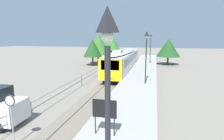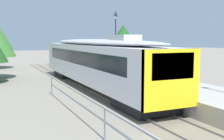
{
  "view_description": "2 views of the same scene",
  "coord_description": "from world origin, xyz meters",
  "px_view_note": "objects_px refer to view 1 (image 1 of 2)",
  "views": [
    {
      "loc": [
        4.94,
        1.51,
        5.67
      ],
      "look_at": [
        0.0,
        22.45,
        1.8
      ],
      "focal_mm": 29.53,
      "sensor_mm": 36.0,
      "label": 1
    },
    {
      "loc": [
        -7.04,
        12.04,
        3.66
      ],
      "look_at": [
        -1.0,
        25.45,
        2.0
      ],
      "focal_mm": 44.44,
      "sensor_mm": 36.0,
      "label": 2
    }
  ],
  "objects_px": {
    "platform_lamp_mid_platform": "(146,48)",
    "platform_notice_board": "(105,110)",
    "commuter_train": "(124,59)",
    "platform_lamp_far_end": "(151,43)",
    "speed_limit_sign": "(10,108)",
    "platform_lamp_near_end": "(108,90)"
  },
  "relations": [
    {
      "from": "platform_lamp_far_end",
      "to": "platform_lamp_near_end",
      "type": "bearing_deg",
      "value": -90.0
    },
    {
      "from": "platform_lamp_far_end",
      "to": "platform_notice_board",
      "type": "height_order",
      "value": "platform_lamp_far_end"
    },
    {
      "from": "platform_lamp_far_end",
      "to": "platform_notice_board",
      "type": "relative_size",
      "value": 2.97
    },
    {
      "from": "platform_lamp_near_end",
      "to": "platform_notice_board",
      "type": "bearing_deg",
      "value": 106.52
    },
    {
      "from": "commuter_train",
      "to": "platform_lamp_near_end",
      "type": "height_order",
      "value": "platform_lamp_near_end"
    },
    {
      "from": "commuter_train",
      "to": "platform_lamp_near_end",
      "type": "relative_size",
      "value": 3.45
    },
    {
      "from": "platform_lamp_far_end",
      "to": "platform_lamp_mid_platform",
      "type": "bearing_deg",
      "value": -90.0
    },
    {
      "from": "platform_lamp_near_end",
      "to": "platform_lamp_mid_platform",
      "type": "relative_size",
      "value": 1.0
    },
    {
      "from": "platform_lamp_mid_platform",
      "to": "platform_notice_board",
      "type": "distance_m",
      "value": 11.12
    },
    {
      "from": "commuter_train",
      "to": "speed_limit_sign",
      "type": "bearing_deg",
      "value": -95.65
    },
    {
      "from": "commuter_train",
      "to": "platform_notice_board",
      "type": "bearing_deg",
      "value": -82.78
    },
    {
      "from": "platform_lamp_mid_platform",
      "to": "platform_lamp_far_end",
      "type": "relative_size",
      "value": 1.0
    },
    {
      "from": "speed_limit_sign",
      "to": "platform_lamp_mid_platform",
      "type": "bearing_deg",
      "value": 61.62
    },
    {
      "from": "commuter_train",
      "to": "platform_lamp_mid_platform",
      "type": "distance_m",
      "value": 11.23
    },
    {
      "from": "platform_lamp_far_end",
      "to": "speed_limit_sign",
      "type": "relative_size",
      "value": 1.91
    },
    {
      "from": "platform_notice_board",
      "to": "speed_limit_sign",
      "type": "bearing_deg",
      "value": -172.2
    },
    {
      "from": "platform_notice_board",
      "to": "platform_lamp_far_end",
      "type": "bearing_deg",
      "value": 86.98
    },
    {
      "from": "commuter_train",
      "to": "platform_lamp_far_end",
      "type": "xyz_separation_m",
      "value": [
        4.03,
        5.23,
        2.48
      ]
    },
    {
      "from": "platform_lamp_near_end",
      "to": "platform_notice_board",
      "type": "height_order",
      "value": "platform_lamp_near_end"
    },
    {
      "from": "platform_lamp_mid_platform",
      "to": "speed_limit_sign",
      "type": "height_order",
      "value": "platform_lamp_mid_platform"
    },
    {
      "from": "commuter_train",
      "to": "platform_lamp_far_end",
      "type": "distance_m",
      "value": 7.05
    },
    {
      "from": "speed_limit_sign",
      "to": "platform_notice_board",
      "type": "bearing_deg",
      "value": 7.8
    }
  ]
}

